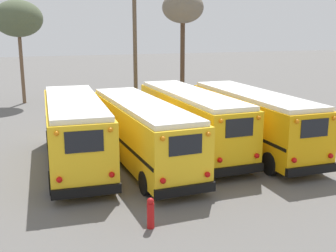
# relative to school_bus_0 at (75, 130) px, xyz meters

# --- Properties ---
(ground_plane) EXTENTS (160.00, 160.00, 0.00)m
(ground_plane) POSITION_rel_school_bus_0_xyz_m (4.48, 0.41, -1.72)
(ground_plane) COLOR #5B5956
(school_bus_0) EXTENTS (3.07, 9.60, 3.17)m
(school_bus_0) POSITION_rel_school_bus_0_xyz_m (0.00, 0.00, 0.00)
(school_bus_0) COLOR yellow
(school_bus_0) RESTS_ON ground
(school_bus_1) EXTENTS (2.75, 10.32, 2.97)m
(school_bus_1) POSITION_rel_school_bus_0_xyz_m (2.99, -0.72, -0.10)
(school_bus_1) COLOR yellow
(school_bus_1) RESTS_ON ground
(school_bus_2) EXTENTS (2.53, 10.09, 3.11)m
(school_bus_2) POSITION_rel_school_bus_0_xyz_m (5.98, 0.46, -0.02)
(school_bus_2) COLOR yellow
(school_bus_2) RESTS_ON ground
(school_bus_3) EXTENTS (2.61, 10.00, 3.09)m
(school_bus_3) POSITION_rel_school_bus_0_xyz_m (8.97, -0.62, -0.03)
(school_bus_3) COLOR #E5A00C
(school_bus_3) RESTS_ON ground
(utility_pole) EXTENTS (1.80, 0.28, 9.44)m
(utility_pole) POSITION_rel_school_bus_0_xyz_m (5.50, 9.36, 3.17)
(utility_pole) COLOR brown
(utility_pole) RESTS_ON ground
(bare_tree_0) EXTENTS (3.20, 3.20, 9.02)m
(bare_tree_0) POSITION_rel_school_bus_0_xyz_m (10.09, 12.01, 5.96)
(bare_tree_0) COLOR #473323
(bare_tree_0) RESTS_ON ground
(bare_tree_1) EXTENTS (3.98, 3.98, 8.52)m
(bare_tree_1) POSITION_rel_school_bus_0_xyz_m (-1.89, 18.43, 5.27)
(bare_tree_1) COLOR brown
(bare_tree_1) RESTS_ON ground
(fire_hydrant) EXTENTS (0.24, 0.24, 1.03)m
(fire_hydrant) POSITION_rel_school_bus_0_xyz_m (1.37, -7.23, -1.20)
(fire_hydrant) COLOR #B21414
(fire_hydrant) RESTS_ON ground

